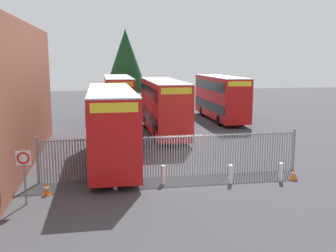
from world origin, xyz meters
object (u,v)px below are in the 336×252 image
Objects in this scene: bollard_near_left at (115,180)px; traffic_cone_mid_forecourt at (294,174)px; speed_limit_sign_post at (24,164)px; double_decker_bus_behind_fence_left at (164,105)px; bollard_center_front at (163,175)px; traffic_cone_by_gate at (47,189)px; bollard_far_right at (281,172)px; double_decker_bus_near_gate at (111,123)px; double_decker_bus_behind_fence_right at (220,96)px; bollard_near_right at (231,174)px; double_decker_bus_far_back at (118,97)px.

bollard_near_left is 9.12m from traffic_cone_mid_forecourt.
bollard_near_left is 0.40× the size of speed_limit_sign_post.
double_decker_bus_behind_fence_left is 13.06m from bollard_center_front.
traffic_cone_mid_forecourt is 13.07m from speed_limit_sign_post.
bollard_far_right is at bearing 0.18° from traffic_cone_by_gate.
double_decker_bus_near_gate is at bearing 57.62° from speed_limit_sign_post.
double_decker_bus_behind_fence_left is 11.38× the size of bollard_far_right.
bollard_near_left is at bearing -120.11° from double_decker_bus_behind_fence_right.
traffic_cone_mid_forecourt is at bearing -70.64° from double_decker_bus_behind_fence_left.
speed_limit_sign_post is at bearing -122.88° from traffic_cone_by_gate.
bollard_far_right reaches higher than traffic_cone_by_gate.
double_decker_bus_near_gate is at bearing 152.49° from traffic_cone_mid_forecourt.
bollard_center_front is 3.34m from bollard_near_right.
traffic_cone_mid_forecourt is at bearing 11.35° from bollard_far_right.
double_decker_bus_near_gate reaches higher than speed_limit_sign_post.
double_decker_bus_far_back is (-3.33, 7.60, 0.00)m from double_decker_bus_behind_fence_left.
traffic_cone_by_gate is at bearing -173.70° from bollard_center_front.
double_decker_bus_behind_fence_right is 18.32× the size of traffic_cone_mid_forecourt.
double_decker_bus_near_gate is 10.47m from traffic_cone_mid_forecourt.
traffic_cone_by_gate is at bearing -179.09° from traffic_cone_mid_forecourt.
double_decker_bus_far_back is 11.38× the size of bollard_near_right.
bollard_near_right is at bearing -0.97° from bollard_near_left.
speed_limit_sign_post is (-15.17, -20.92, -0.65)m from double_decker_bus_behind_fence_right.
double_decker_bus_behind_fence_left is at bearing 106.06° from bollard_far_right.
double_decker_bus_behind_fence_left reaches higher than bollard_far_right.
double_decker_bus_far_back reaches higher than bollard_near_left.
double_decker_bus_behind_fence_left is at bearing -66.35° from double_decker_bus_far_back.
double_decker_bus_near_gate is 5.11m from bollard_near_left.
double_decker_bus_far_back is 20.47m from bollard_center_front.
traffic_cone_mid_forecourt is at bearing -69.04° from double_decker_bus_far_back.
speed_limit_sign_post is at bearing -160.96° from bollard_near_left.
double_decker_bus_behind_fence_right is 18.32× the size of traffic_cone_by_gate.
double_decker_bus_behind_fence_left is at bearing 60.39° from traffic_cone_by_gate.
double_decker_bus_near_gate and double_decker_bus_behind_fence_right have the same top height.
bollard_far_right is at bearing -168.65° from traffic_cone_mid_forecourt.
bollard_near_left is 1.00× the size of bollard_center_front.
double_decker_bus_behind_fence_right is at bearing 83.46° from traffic_cone_mid_forecourt.
bollard_far_right is (5.93, -0.57, 0.00)m from bollard_center_front.
bollard_center_front is 1.00× the size of bollard_far_right.
bollard_near_right is at bearing -8.46° from bollard_center_front.
bollard_center_front is 6.74m from traffic_cone_mid_forecourt.
double_decker_bus_behind_fence_left is 1.00× the size of double_decker_bus_behind_fence_right.
double_decker_bus_behind_fence_left is 11.38× the size of bollard_center_front.
traffic_cone_mid_forecourt is 0.25× the size of speed_limit_sign_post.
double_decker_bus_far_back is at bearing 77.30° from speed_limit_sign_post.
bollard_near_right is at bearing -77.74° from double_decker_bus_far_back.
speed_limit_sign_post is at bearing -164.60° from bollard_center_front.
double_decker_bus_behind_fence_left is 14.10m from traffic_cone_mid_forecourt.
traffic_cone_by_gate is at bearing -179.82° from bollard_far_right.
double_decker_bus_behind_fence_left reaches higher than speed_limit_sign_post.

